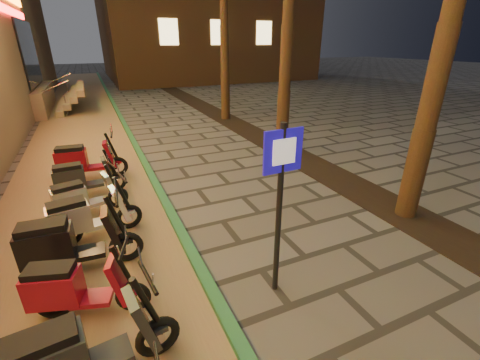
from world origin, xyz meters
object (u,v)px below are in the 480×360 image
scooter_7 (67,244)px  scooter_8 (85,217)px  scooter_11 (83,161)px  scooter_5 (78,354)px  scooter_6 (74,288)px  scooter_10 (81,178)px  scooter_9 (82,197)px  pedestrian_sign (281,190)px

scooter_7 → scooter_8: size_ratio=1.09×
scooter_8 → scooter_11: 3.13m
scooter_5 → scooter_8: scooter_5 is taller
scooter_5 → scooter_11: bearing=82.0°
scooter_5 → scooter_11: 6.09m
scooter_5 → scooter_7: 2.11m
scooter_6 → scooter_11: size_ratio=0.87×
scooter_10 → scooter_11: 1.11m
scooter_6 → scooter_8: 1.87m
scooter_9 → scooter_11: scooter_11 is taller
scooter_7 → scooter_8: 0.90m
scooter_7 → scooter_10: bearing=90.2°
pedestrian_sign → scooter_10: pedestrian_sign is taller
pedestrian_sign → scooter_10: size_ratio=1.62×
pedestrian_sign → scooter_10: 5.29m
scooter_5 → scooter_6: size_ratio=1.13×
scooter_6 → scooter_8: (0.15, 1.86, 0.03)m
pedestrian_sign → scooter_8: pedestrian_sign is taller
pedestrian_sign → scooter_8: (-2.46, 2.50, -1.12)m
scooter_7 → scooter_9: size_ratio=1.19×
pedestrian_sign → scooter_7: pedestrian_sign is taller
scooter_5 → pedestrian_sign: bearing=3.2°
scooter_5 → scooter_7: (-0.16, 2.11, 0.02)m
pedestrian_sign → scooter_6: pedestrian_sign is taller
scooter_8 → scooter_10: size_ratio=1.04×
scooter_7 → scooter_11: scooter_7 is taller
scooter_11 → scooter_10: bearing=-86.7°
scooter_6 → pedestrian_sign: bearing=3.6°
scooter_9 → scooter_5: bearing=-104.6°
scooter_6 → scooter_9: (0.10, 2.84, -0.01)m
scooter_8 → scooter_7: bearing=-116.0°
pedestrian_sign → scooter_6: 2.93m
scooter_7 → scooter_8: scooter_7 is taller
pedestrian_sign → scooter_5: 2.82m
pedestrian_sign → scooter_5: size_ratio=1.48×
pedestrian_sign → scooter_9: 4.44m
scooter_6 → scooter_9: 2.84m
scooter_5 → scooter_6: 1.11m
scooter_8 → scooter_10: bearing=81.8°
scooter_5 → scooter_10: size_ratio=1.09×
pedestrian_sign → scooter_5: (-2.55, -0.47, -1.09)m
scooter_10 → scooter_6: bearing=-93.5°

